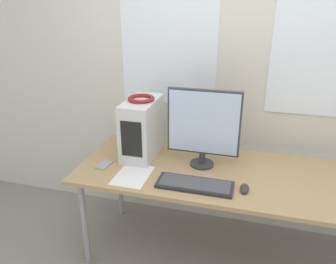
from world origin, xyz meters
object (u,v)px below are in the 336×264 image
Objects in this scene: pc_tower at (142,128)px; mouse at (244,188)px; keyboard at (195,184)px; cell_phone at (104,165)px; headphones at (141,98)px; monitor_main at (203,126)px.

pc_tower is 0.83m from mouse.
keyboard is at bearing -36.34° from pc_tower.
mouse is at bearing -22.13° from pc_tower.
cell_phone is at bearing 175.71° from mouse.
mouse reaches higher than cell_phone.
mouse reaches higher than keyboard.
headphones is at bearing 143.59° from keyboard.
mouse is 0.77× the size of cell_phone.
cell_phone is at bearing -164.28° from monitor_main.
monitor_main is 4.93× the size of mouse.
headphones is at bearing 173.26° from monitor_main.
pc_tower is at bearing 143.66° from keyboard.
mouse is (0.75, -0.30, -0.41)m from headphones.
mouse is (0.75, -0.30, -0.19)m from pc_tower.
monitor_main is at bearing 21.23° from cell_phone.
pc_tower is at bearing 157.87° from mouse.
pc_tower is 0.78× the size of monitor_main.
keyboard is (0.45, -0.33, -0.41)m from headphones.
monitor_main is at bearing 139.99° from mouse.
mouse is (0.30, -0.25, -0.27)m from monitor_main.
headphones is 0.70m from keyboard.
monitor_main reaches higher than cell_phone.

